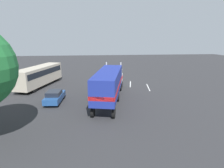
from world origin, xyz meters
name	(u,v)px	position (x,y,z in m)	size (l,w,h in m)	color
ground_plane	(112,87)	(0.00, 0.00, 0.00)	(120.00, 120.00, 0.00)	#2D2D30
lane_stripe_near	(130,84)	(1.83, -3.50, 0.01)	(4.40, 0.16, 0.01)	silver
lane_stripe_mid	(148,87)	(-0.70, -6.03, 0.01)	(4.40, 0.16, 0.01)	silver
semi_truck	(110,82)	(-6.64, 1.08, 2.52)	(14.35, 5.66, 4.50)	silver
person_bystander	(96,91)	(-5.14, 2.85, 0.89)	(0.35, 0.47, 1.63)	black
parked_bus	(40,74)	(2.08, 12.18, 2.07)	(11.27, 5.58, 3.40)	#BFB29E
parked_car	(55,96)	(-6.61, 8.16, 0.81)	(4.53, 2.13, 1.57)	#234C8C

